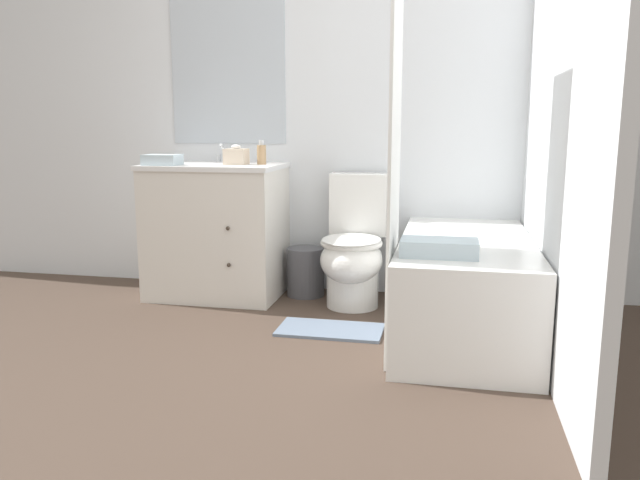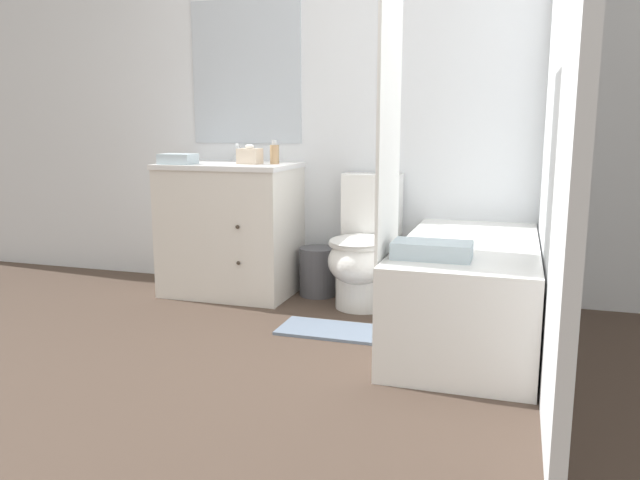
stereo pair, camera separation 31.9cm
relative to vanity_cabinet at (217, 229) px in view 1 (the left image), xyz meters
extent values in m
plane|color=#47382D|center=(0.74, -1.40, -0.43)|extent=(14.00, 14.00, 0.00)
cube|color=silver|center=(0.74, 0.31, 0.82)|extent=(8.00, 0.05, 2.50)
cube|color=#B2BCC6|center=(0.00, 0.28, 1.00)|extent=(0.78, 0.01, 0.93)
cube|color=silver|center=(1.92, -0.56, 0.82)|extent=(0.05, 2.68, 2.50)
cube|color=silver|center=(0.00, 0.00, -0.03)|extent=(0.82, 0.57, 0.82)
cube|color=white|center=(0.00, 0.00, 0.40)|extent=(0.84, 0.59, 0.03)
cylinder|color=white|center=(0.00, 0.00, 0.36)|extent=(0.33, 0.33, 0.10)
sphere|color=#382D23|center=(0.18, -0.30, 0.06)|extent=(0.02, 0.02, 0.02)
sphere|color=#382D23|center=(0.18, -0.30, -0.16)|extent=(0.02, 0.02, 0.02)
cylinder|color=silver|center=(0.00, 0.21, 0.43)|extent=(0.04, 0.04, 0.04)
cylinder|color=silver|center=(0.00, 0.16, 0.49)|extent=(0.02, 0.11, 0.09)
cylinder|color=silver|center=(-0.06, 0.21, 0.43)|extent=(0.03, 0.03, 0.04)
cylinder|color=silver|center=(0.05, 0.21, 0.43)|extent=(0.03, 0.03, 0.04)
cylinder|color=white|center=(0.90, -0.09, -0.32)|extent=(0.31, 0.31, 0.22)
ellipsoid|color=white|center=(0.90, -0.14, -0.13)|extent=(0.37, 0.45, 0.28)
torus|color=white|center=(0.90, -0.14, -0.03)|extent=(0.37, 0.37, 0.04)
cube|color=white|center=(0.90, 0.17, 0.16)|extent=(0.36, 0.18, 0.39)
ellipsoid|color=white|center=(0.90, -0.14, -0.01)|extent=(0.35, 0.43, 0.02)
cube|color=white|center=(1.55, -0.45, -0.18)|extent=(0.67, 1.46, 0.51)
cube|color=#A8ADAE|center=(1.55, -0.45, 0.07)|extent=(0.55, 1.34, 0.01)
cube|color=white|center=(1.20, -0.85, 0.57)|extent=(0.02, 0.47, 2.00)
cylinder|color=#4C4C51|center=(0.56, 0.10, -0.28)|extent=(0.24, 0.24, 0.31)
cube|color=beige|center=(0.15, -0.01, 0.46)|extent=(0.13, 0.12, 0.10)
ellipsoid|color=white|center=(0.15, -0.01, 0.52)|extent=(0.06, 0.04, 0.03)
cylinder|color=tan|center=(0.30, 0.02, 0.47)|extent=(0.06, 0.06, 0.12)
cylinder|color=silver|center=(0.30, 0.02, 0.55)|extent=(0.03, 0.03, 0.03)
cube|color=silver|center=(-0.27, -0.17, 0.44)|extent=(0.21, 0.15, 0.06)
cube|color=silver|center=(1.41, -0.90, 0.11)|extent=(0.35, 0.19, 0.08)
cube|color=slate|center=(0.85, -0.57, -0.43)|extent=(0.56, 0.30, 0.02)
camera|label=1|loc=(1.45, -3.71, 0.66)|focal=35.00mm
camera|label=2|loc=(1.76, -3.63, 0.66)|focal=35.00mm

